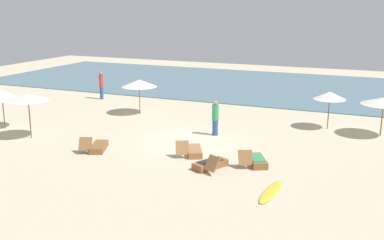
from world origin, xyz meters
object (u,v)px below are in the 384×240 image
(umbrella_1, at_px, (330,96))
(umbrella_4, at_px, (384,101))
(person_0, at_px, (101,85))
(umbrella_3, at_px, (2,95))
(lounger_0, at_px, (98,147))
(person_1, at_px, (215,118))
(umbrella_0, at_px, (139,83))
(surfboard, at_px, (271,192))
(lounger_4, at_px, (210,164))
(lounger_3, at_px, (193,151))
(umbrella_2, at_px, (28,97))
(lounger_1, at_px, (256,161))

(umbrella_1, xyz_separation_m, umbrella_4, (2.67, -0.46, 0.01))
(person_0, bearing_deg, umbrella_1, -7.41)
(umbrella_3, height_order, lounger_0, umbrella_3)
(person_1, bearing_deg, umbrella_4, 22.02)
(umbrella_0, bearing_deg, umbrella_3, -130.41)
(umbrella_3, relative_size, umbrella_4, 0.95)
(umbrella_3, distance_m, surfboard, 15.74)
(umbrella_1, distance_m, lounger_4, 9.23)
(lounger_3, xyz_separation_m, surfboard, (4.23, -2.90, -0.14))
(umbrella_2, xyz_separation_m, surfboard, (12.75, -2.20, -2.02))
(lounger_1, xyz_separation_m, surfboard, (1.30, -2.69, -0.14))
(lounger_1, height_order, lounger_4, lounger_1)
(person_1, bearing_deg, umbrella_1, 35.20)
(person_0, height_order, surfboard, person_0)
(lounger_3, bearing_deg, umbrella_3, 179.06)
(umbrella_3, relative_size, lounger_4, 1.20)
(umbrella_0, relative_size, person_1, 1.18)
(person_1, bearing_deg, umbrella_2, -153.88)
(umbrella_0, xyz_separation_m, person_0, (-4.72, 2.96, -0.87))
(lounger_0, xyz_separation_m, lounger_3, (4.27, 1.14, 0.00))
(umbrella_0, xyz_separation_m, umbrella_1, (10.99, 0.92, -0.08))
(umbrella_0, bearing_deg, lounger_0, -75.76)
(umbrella_2, bearing_deg, umbrella_4, 24.17)
(umbrella_3, distance_m, person_1, 11.38)
(umbrella_1, height_order, person_0, umbrella_1)
(umbrella_2, bearing_deg, person_1, 26.12)
(lounger_3, distance_m, lounger_4, 1.94)
(umbrella_2, distance_m, person_0, 10.04)
(lounger_0, xyz_separation_m, lounger_4, (5.63, -0.25, 0.01))
(umbrella_4, bearing_deg, umbrella_2, -155.83)
(lounger_0, relative_size, lounger_4, 1.01)
(umbrella_4, height_order, lounger_1, umbrella_4)
(lounger_0, bearing_deg, umbrella_1, 41.54)
(umbrella_0, xyz_separation_m, surfboard, (10.33, -8.96, -1.86))
(umbrella_0, xyz_separation_m, umbrella_2, (-2.42, -6.75, 0.17))
(person_0, bearing_deg, umbrella_0, -32.08)
(umbrella_0, xyz_separation_m, lounger_1, (9.03, -6.27, -1.71))
(umbrella_2, xyz_separation_m, lounger_4, (9.87, -0.69, -1.88))
(umbrella_1, bearing_deg, umbrella_4, -9.76)
(umbrella_4, distance_m, surfboard, 10.14)
(umbrella_2, height_order, lounger_1, umbrella_2)
(umbrella_1, bearing_deg, lounger_4, -112.91)
(lounger_4, relative_size, surfboard, 0.74)
(umbrella_1, distance_m, person_0, 15.86)
(umbrella_2, relative_size, lounger_1, 1.28)
(lounger_0, xyz_separation_m, person_0, (-6.55, 10.16, 0.86))
(lounger_0, relative_size, person_0, 0.90)
(umbrella_3, height_order, person_0, umbrella_3)
(umbrella_1, distance_m, umbrella_2, 15.45)
(umbrella_0, height_order, umbrella_1, umbrella_0)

